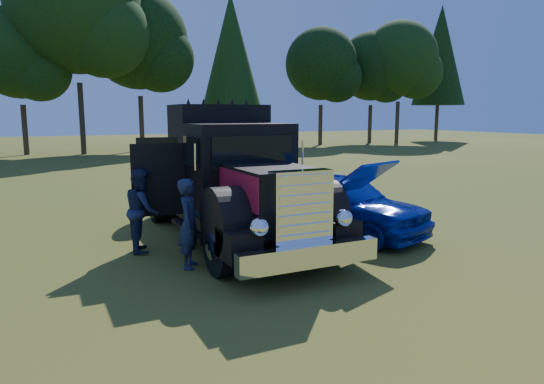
{
  "coord_description": "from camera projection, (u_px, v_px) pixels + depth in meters",
  "views": [
    {
      "loc": [
        -3.34,
        -8.04,
        2.8
      ],
      "look_at": [
        0.92,
        0.73,
        1.22
      ],
      "focal_mm": 32.0,
      "sensor_mm": 36.0,
      "label": 1
    }
  ],
  "objects": [
    {
      "name": "spectator_far",
      "position": [
        142.0,
        210.0,
        9.89
      ],
      "size": [
        0.79,
        0.94,
        1.71
      ],
      "primitive_type": "imported",
      "rotation": [
        0.0,
        0.0,
        1.39
      ],
      "color": "#1B293F",
      "rests_on": "ground"
    },
    {
      "name": "hotrod_coupe",
      "position": [
        340.0,
        203.0,
        11.34
      ],
      "size": [
        3.09,
        4.64,
        1.89
      ],
      "color": "#0828B5",
      "rests_on": "ground"
    },
    {
      "name": "treeline",
      "position": [
        80.0,
        36.0,
        32.25
      ],
      "size": [
        72.1,
        24.04,
        14.17
      ],
      "color": "#2D2116",
      "rests_on": "ground"
    },
    {
      "name": "ground",
      "position": [
        245.0,
        266.0,
        9.03
      ],
      "size": [
        120.0,
        120.0,
        0.0
      ],
      "primitive_type": "plane",
      "color": "#3B4E17",
      "rests_on": "ground"
    },
    {
      "name": "diamond_t_truck",
      "position": [
        233.0,
        184.0,
        10.56
      ],
      "size": [
        3.38,
        7.16,
        3.0
      ],
      "color": "black",
      "rests_on": "ground"
    },
    {
      "name": "spectator_near",
      "position": [
        189.0,
        224.0,
        8.8
      ],
      "size": [
        0.63,
        0.72,
        1.65
      ],
      "primitive_type": "imported",
      "rotation": [
        0.0,
        0.0,
        1.1
      ],
      "color": "#20364C",
      "rests_on": "ground"
    }
  ]
}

